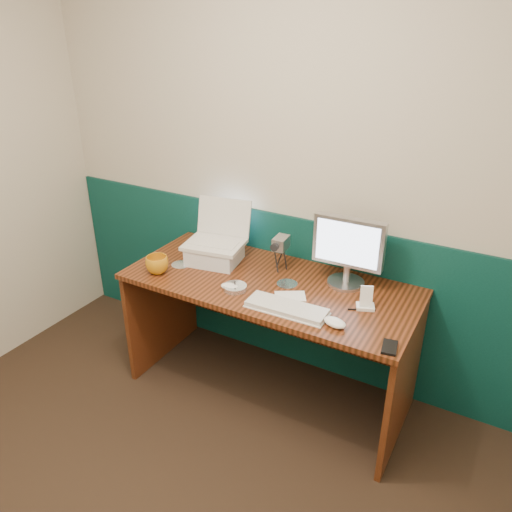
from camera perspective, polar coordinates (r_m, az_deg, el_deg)
The scene contains 19 objects.
back_wall at distance 2.83m, azimuth 5.85°, elevation 9.00°, with size 3.50×0.04×2.50m, color beige.
wainscot at distance 3.12m, azimuth 5.15°, elevation -4.37°, with size 3.48×0.02×1.00m, color #072E2D.
desk at distance 2.92m, azimuth 1.46°, elevation -9.42°, with size 1.60×0.70×0.75m, color black.
laptop_riser at distance 2.93m, azimuth -4.75°, elevation 0.23°, with size 0.29×0.24×0.10m, color silver.
laptop at distance 2.86m, azimuth -4.89°, elevation 3.63°, with size 0.33×0.25×0.28m, color silver, non-canonical shape.
monitor at distance 2.66m, azimuth 10.51°, elevation 0.40°, with size 0.38×0.11×0.38m, color #B5B4B9, non-canonical shape.
keyboard at distance 2.47m, azimuth 3.51°, elevation -6.00°, with size 0.40×0.13×0.02m, color silver.
mouse_right at distance 2.37m, azimuth 8.99°, elevation -7.51°, with size 0.12×0.07×0.04m, color white.
mouse_left at distance 2.64m, azimuth -2.98°, elevation -3.52°, with size 0.10×0.06×0.03m, color white.
mug at distance 2.85m, azimuth -11.24°, elevation -0.98°, with size 0.13×0.13×0.10m, color #C37C12.
camcorder at distance 2.81m, azimuth 2.84°, elevation 0.18°, with size 0.09×0.13×0.19m, color #A8A8AD, non-canonical shape.
cd_spindle at distance 2.64m, azimuth -2.41°, elevation -3.62°, with size 0.13×0.13×0.03m, color silver.
cd_loose_a at distance 2.94m, azimuth -8.58°, elevation -0.96°, with size 0.11×0.11×0.00m, color silver.
cd_loose_b at distance 2.71m, azimuth 3.57°, elevation -3.17°, with size 0.11×0.11×0.00m, color #B3BCC4.
pen at distance 2.52m, azimuth 11.99°, elevation -6.02°, with size 0.01×0.01×0.14m, color black.
papers at distance 2.59m, azimuth 3.92°, elevation -4.61°, with size 0.16×0.10×0.00m, color white.
dock at distance 2.54m, azimuth 12.37°, elevation -5.68°, with size 0.09×0.07×0.02m, color white.
music_player at distance 2.51m, azimuth 12.50°, elevation -4.49°, with size 0.06×0.01×0.11m, color white.
pda at distance 2.29m, azimuth 15.01°, elevation -10.05°, with size 0.06×0.11×0.01m, color black.
Camera 1 is at (1.07, -0.74, 2.06)m, focal length 35.00 mm.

